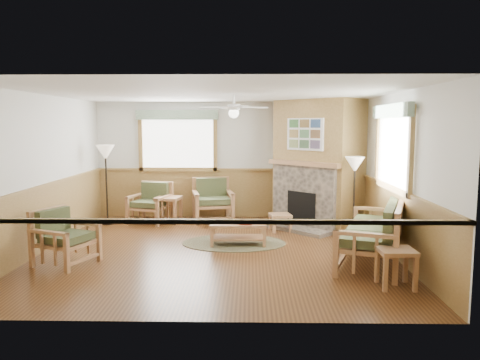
{
  "coord_description": "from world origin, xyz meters",
  "views": [
    {
      "loc": [
        0.58,
        -7.96,
        2.18
      ],
      "look_at": [
        0.4,
        0.7,
        1.15
      ],
      "focal_mm": 35.0,
      "sensor_mm": 36.0,
      "label": 1
    }
  ],
  "objects_px": {
    "sofa": "(373,231)",
    "end_table_sofa": "(396,268)",
    "floor_lamp_left": "(107,185)",
    "armchair_back_left": "(150,203)",
    "footstool": "(280,223)",
    "coffee_table": "(238,234)",
    "floor_lamp_right": "(354,198)",
    "end_table_chairs": "(169,210)",
    "armchair_left": "(66,237)",
    "armchair_back_right": "(213,200)"
  },
  "relations": [
    {
      "from": "end_table_sofa",
      "to": "floor_lamp_right",
      "type": "relative_size",
      "value": 0.33
    },
    {
      "from": "end_table_sofa",
      "to": "sofa",
      "type": "bearing_deg",
      "value": 90.0
    },
    {
      "from": "armchair_back_left",
      "to": "floor_lamp_right",
      "type": "height_order",
      "value": "floor_lamp_right"
    },
    {
      "from": "end_table_sofa",
      "to": "footstool",
      "type": "bearing_deg",
      "value": 112.11
    },
    {
      "from": "sofa",
      "to": "floor_lamp_right",
      "type": "height_order",
      "value": "floor_lamp_right"
    },
    {
      "from": "sofa",
      "to": "armchair_left",
      "type": "relative_size",
      "value": 2.5
    },
    {
      "from": "floor_lamp_right",
      "to": "armchair_back_left",
      "type": "bearing_deg",
      "value": 160.6
    },
    {
      "from": "armchair_back_left",
      "to": "end_table_sofa",
      "type": "bearing_deg",
      "value": -28.61
    },
    {
      "from": "end_table_sofa",
      "to": "footstool",
      "type": "relative_size",
      "value": 1.28
    },
    {
      "from": "sofa",
      "to": "floor_lamp_right",
      "type": "distance_m",
      "value": 1.45
    },
    {
      "from": "end_table_chairs",
      "to": "armchair_back_left",
      "type": "bearing_deg",
      "value": 177.27
    },
    {
      "from": "armchair_left",
      "to": "floor_lamp_right",
      "type": "distance_m",
      "value": 5.14
    },
    {
      "from": "floor_lamp_left",
      "to": "end_table_chairs",
      "type": "bearing_deg",
      "value": 6.27
    },
    {
      "from": "footstool",
      "to": "floor_lamp_right",
      "type": "relative_size",
      "value": 0.26
    },
    {
      "from": "sofa",
      "to": "floor_lamp_left",
      "type": "xyz_separation_m",
      "value": [
        -5.1,
        2.73,
        0.38
      ]
    },
    {
      "from": "end_table_chairs",
      "to": "floor_lamp_right",
      "type": "bearing_deg",
      "value": -21.1
    },
    {
      "from": "armchair_back_right",
      "to": "armchair_left",
      "type": "height_order",
      "value": "armchair_back_right"
    },
    {
      "from": "armchair_back_left",
      "to": "footstool",
      "type": "relative_size",
      "value": 2.16
    },
    {
      "from": "armchair_left",
      "to": "end_table_sofa",
      "type": "xyz_separation_m",
      "value": [
        4.85,
        -0.96,
        -0.17
      ]
    },
    {
      "from": "end_table_chairs",
      "to": "end_table_sofa",
      "type": "xyz_separation_m",
      "value": [
        3.77,
        -4.07,
        -0.03
      ]
    },
    {
      "from": "sofa",
      "to": "floor_lamp_right",
      "type": "bearing_deg",
      "value": -159.76
    },
    {
      "from": "end_table_sofa",
      "to": "end_table_chairs",
      "type": "bearing_deg",
      "value": 132.82
    },
    {
      "from": "end_table_chairs",
      "to": "sofa",
      "type": "bearing_deg",
      "value": -37.26
    },
    {
      "from": "sofa",
      "to": "coffee_table",
      "type": "relative_size",
      "value": 2.16
    },
    {
      "from": "armchair_left",
      "to": "floor_lamp_right",
      "type": "relative_size",
      "value": 0.54
    },
    {
      "from": "coffee_table",
      "to": "end_table_chairs",
      "type": "distance_m",
      "value": 2.47
    },
    {
      "from": "armchair_back_right",
      "to": "coffee_table",
      "type": "bearing_deg",
      "value": -85.15
    },
    {
      "from": "armchair_back_left",
      "to": "end_table_sofa",
      "type": "distance_m",
      "value": 5.86
    },
    {
      "from": "armchair_back_left",
      "to": "footstool",
      "type": "height_order",
      "value": "armchair_back_left"
    },
    {
      "from": "armchair_back_right",
      "to": "floor_lamp_left",
      "type": "bearing_deg",
      "value": 177.28
    },
    {
      "from": "armchair_back_left",
      "to": "floor_lamp_left",
      "type": "bearing_deg",
      "value": -153.96
    },
    {
      "from": "coffee_table",
      "to": "end_table_sofa",
      "type": "height_order",
      "value": "end_table_sofa"
    },
    {
      "from": "armchair_left",
      "to": "coffee_table",
      "type": "relative_size",
      "value": 0.86
    },
    {
      "from": "sofa",
      "to": "end_table_sofa",
      "type": "xyz_separation_m",
      "value": [
        0.0,
        -1.2,
        -0.24
      ]
    },
    {
      "from": "armchair_back_right",
      "to": "floor_lamp_left",
      "type": "xyz_separation_m",
      "value": [
        -2.3,
        -0.36,
        0.39
      ]
    },
    {
      "from": "coffee_table",
      "to": "floor_lamp_left",
      "type": "xyz_separation_m",
      "value": [
        -2.92,
        1.73,
        0.68
      ]
    },
    {
      "from": "armchair_back_right",
      "to": "floor_lamp_left",
      "type": "height_order",
      "value": "floor_lamp_left"
    },
    {
      "from": "sofa",
      "to": "floor_lamp_left",
      "type": "relative_size",
      "value": 1.24
    },
    {
      "from": "armchair_back_left",
      "to": "end_table_sofa",
      "type": "xyz_separation_m",
      "value": [
        4.19,
        -4.09,
        -0.18
      ]
    },
    {
      "from": "armchair_left",
      "to": "end_table_sofa",
      "type": "bearing_deg",
      "value": -78.39
    },
    {
      "from": "coffee_table",
      "to": "footstool",
      "type": "distance_m",
      "value": 1.38
    },
    {
      "from": "armchair_back_left",
      "to": "end_table_chairs",
      "type": "height_order",
      "value": "armchair_back_left"
    },
    {
      "from": "sofa",
      "to": "end_table_sofa",
      "type": "distance_m",
      "value": 1.23
    },
    {
      "from": "armchair_back_left",
      "to": "coffee_table",
      "type": "bearing_deg",
      "value": -27.56
    },
    {
      "from": "sofa",
      "to": "armchair_back_left",
      "type": "bearing_deg",
      "value": -104.35
    },
    {
      "from": "sofa",
      "to": "end_table_sofa",
      "type": "relative_size",
      "value": 4.12
    },
    {
      "from": "floor_lamp_left",
      "to": "sofa",
      "type": "bearing_deg",
      "value": -28.12
    },
    {
      "from": "sofa",
      "to": "armchair_back_left",
      "type": "distance_m",
      "value": 5.09
    },
    {
      "from": "armchair_back_left",
      "to": "coffee_table",
      "type": "distance_m",
      "value": 2.78
    },
    {
      "from": "floor_lamp_right",
      "to": "floor_lamp_left",
      "type": "bearing_deg",
      "value": 165.59
    }
  ]
}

